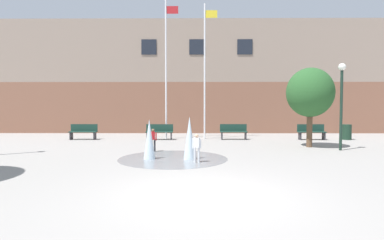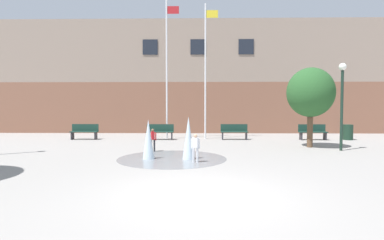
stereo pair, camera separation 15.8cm
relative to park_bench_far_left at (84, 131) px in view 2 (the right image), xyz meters
The scene contains 14 objects.
ground_plane 13.12m from the park_bench_far_left, 58.94° to the right, with size 100.00×100.00×0.00m, color gray.
library_building 10.69m from the park_bench_far_left, 47.54° to the left, with size 36.00×6.05×8.40m.
splash_fountain 8.81m from the park_bench_far_left, 49.35° to the right, with size 4.06×4.06×1.57m.
park_bench_far_left is the anchor object (origin of this frame).
park_bench_left_of_flagpoles 4.52m from the park_bench_far_left, ahead, with size 1.60×0.44×0.91m.
park_bench_center 8.92m from the park_bench_far_left, ahead, with size 1.60×0.44×0.91m.
park_bench_under_right_flagpole 13.49m from the park_bench_far_left, ahead, with size 1.60×0.44×0.91m.
child_running 6.82m from the park_bench_far_left, 45.15° to the right, with size 0.31×0.24×0.99m.
child_in_fountain 9.93m from the park_bench_far_left, 47.79° to the right, with size 0.31×0.20×0.99m.
flagpole_left 6.32m from the park_bench_far_left, ahead, with size 0.80×0.10×8.38m.
flagpole_right 8.21m from the park_bench_far_left, ahead, with size 0.80×0.10×8.13m.
lamp_post_right_lane 13.94m from the park_bench_far_left, 18.53° to the right, with size 0.32×0.32×3.84m.
trash_can 15.58m from the park_bench_far_left, ahead, with size 0.56×0.56×0.90m, color #193323.
street_tree_near_building 12.73m from the park_bench_far_left, 15.25° to the right, with size 2.21×2.21×3.79m.
Camera 2 is at (-0.02, -6.40, 1.90)m, focal length 28.00 mm.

